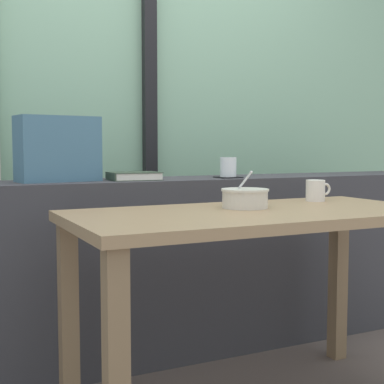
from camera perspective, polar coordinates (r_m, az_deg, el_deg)
outdoor_backdrop at (r=3.14m, az=-7.21°, el=13.37°), size 4.80×0.08×2.80m
window_divider_post at (r=3.10m, az=-4.35°, el=11.62°), size 0.07×0.05×2.60m
dark_console_ledge at (r=2.51m, az=-1.87°, el=-7.56°), size 2.80×0.35×0.78m
breakfast_table at (r=1.93m, az=6.53°, el=-5.07°), size 1.28×0.62×0.70m
coaster_square at (r=2.51m, az=3.71°, el=1.51°), size 0.10×0.10×0.00m
juice_glass at (r=2.50m, az=3.72°, el=2.46°), size 0.07×0.07×0.09m
closed_book at (r=2.35m, az=-5.96°, el=1.64°), size 0.22×0.17×0.03m
throw_pillow at (r=2.30m, az=-13.51°, el=4.29°), size 0.34×0.18×0.26m
soup_bowl at (r=1.98m, az=5.49°, el=-0.68°), size 0.17×0.17×0.13m
ceramic_mug at (r=2.28m, az=12.52°, el=0.15°), size 0.11×0.08×0.08m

